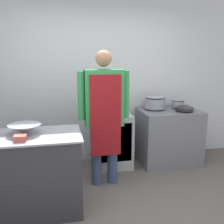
% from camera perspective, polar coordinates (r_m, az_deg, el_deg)
% --- Properties ---
extents(ground_plane, '(14.00, 14.00, 0.00)m').
position_cam_1_polar(ground_plane, '(3.04, 3.32, -23.13)').
color(ground_plane, '#5B5651').
extents(wall_back, '(8.00, 0.05, 2.70)m').
position_cam_1_polar(wall_back, '(4.30, -3.02, 7.00)').
color(wall_back, silver).
rests_on(wall_back, ground_plane).
extents(prep_counter, '(1.15, 0.67, 0.91)m').
position_cam_1_polar(prep_counter, '(3.15, -17.30, -12.72)').
color(prep_counter, '#2D2D33').
rests_on(prep_counter, ground_plane).
extents(stove, '(0.95, 0.66, 0.90)m').
position_cam_1_polar(stove, '(4.42, 12.25, -5.19)').
color(stove, slate).
rests_on(stove, ground_plane).
extents(fridge_unit, '(0.57, 0.58, 0.85)m').
position_cam_1_polar(fridge_unit, '(4.20, 0.03, -6.06)').
color(fridge_unit, '#A8ADB2').
rests_on(fridge_unit, ground_plane).
extents(person_cook, '(0.68, 0.24, 1.82)m').
position_cam_1_polar(person_cook, '(3.44, -1.74, 0.42)').
color(person_cook, '#38476B').
rests_on(person_cook, ground_plane).
extents(mixing_bowl, '(0.36, 0.36, 0.11)m').
position_cam_1_polar(mixing_bowl, '(3.03, -18.45, -3.57)').
color(mixing_bowl, gray).
rests_on(mixing_bowl, prep_counter).
extents(plastic_tub, '(0.12, 0.12, 0.06)m').
position_cam_1_polar(plastic_tub, '(2.82, -19.36, -5.33)').
color(plastic_tub, '#B24C3F').
rests_on(plastic_tub, prep_counter).
extents(stock_pot, '(0.33, 0.33, 0.22)m').
position_cam_1_polar(stock_pot, '(4.30, 9.37, 2.24)').
color(stock_pot, gray).
rests_on(stock_pot, stove).
extents(saute_pan, '(0.28, 0.28, 0.05)m').
position_cam_1_polar(saute_pan, '(4.28, 15.51, 0.71)').
color(saute_pan, '#262628').
rests_on(saute_pan, stove).
extents(sauce_pot, '(0.20, 0.20, 0.14)m').
position_cam_1_polar(sauce_pot, '(4.47, 14.19, 1.90)').
color(sauce_pot, gray).
rests_on(sauce_pot, stove).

